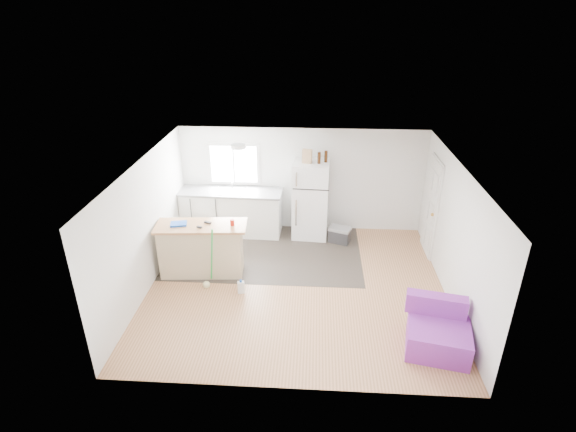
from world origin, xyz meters
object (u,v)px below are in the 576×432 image
object	(u,v)px
purple_seat	(438,332)
red_cup	(232,222)
cooler	(340,235)
kitchen_cabinets	(232,211)
blue_tray	(179,224)
refrigerator	(311,200)
cleaner_jug	(241,287)
mop	(208,276)
bottle_right	(326,156)
cardboard_box	(307,156)
peninsula	(202,249)
bottle_left	(319,158)

from	to	relation	value
purple_seat	red_cup	world-z (taller)	red_cup
red_cup	cooler	bearing A→B (deg)	33.70
kitchen_cabinets	blue_tray	xyz separation A→B (m)	(-0.67, -1.79, 0.55)
refrigerator	cleaner_jug	world-z (taller)	refrigerator
refrigerator	mop	bearing A→B (deg)	-126.16
cleaner_jug	mop	size ratio (longest dim) A/B	0.22
mop	bottle_right	distance (m)	3.54
mop	purple_seat	bearing A→B (deg)	-51.19
cleaner_jug	purple_seat	bearing A→B (deg)	-34.39
purple_seat	kitchen_cabinets	bearing A→B (deg)	148.10
purple_seat	cardboard_box	distance (m)	4.45
refrigerator	purple_seat	world-z (taller)	refrigerator
red_cup	cardboard_box	xyz separation A→B (m)	(1.36, 1.65, 0.79)
peninsula	mop	world-z (taller)	mop
cleaner_jug	blue_tray	xyz separation A→B (m)	(-1.25, 0.62, 0.95)
kitchen_cabinets	cardboard_box	xyz separation A→B (m)	(1.71, -0.10, 1.38)
mop	bottle_left	size ratio (longest dim) A/B	5.02
cleaner_jug	refrigerator	bearing A→B (deg)	49.19
purple_seat	cleaner_jug	size ratio (longest dim) A/B	3.90
kitchen_cabinets	mop	distance (m)	2.27
cardboard_box	bottle_left	world-z (taller)	cardboard_box
peninsula	blue_tray	size ratio (longest dim) A/B	5.87
purple_seat	mop	world-z (taller)	mop
cleaner_jug	mop	world-z (taller)	mop
bottle_left	cooler	bearing A→B (deg)	-23.40
cooler	bottle_right	bearing A→B (deg)	157.97
cooler	peninsula	bearing A→B (deg)	-132.44
cleaner_jug	bottle_left	distance (m)	3.21
blue_tray	cardboard_box	xyz separation A→B (m)	(2.38, 1.69, 0.84)
purple_seat	mop	xyz separation A→B (m)	(-3.90, 1.39, -0.05)
peninsula	blue_tray	bearing A→B (deg)	178.61
refrigerator	bottle_right	world-z (taller)	bottle_right
refrigerator	red_cup	world-z (taller)	refrigerator
kitchen_cabinets	refrigerator	size ratio (longest dim) A/B	1.33
peninsula	mop	distance (m)	0.61
kitchen_cabinets	bottle_right	xyz separation A→B (m)	(2.11, -0.01, 1.36)
refrigerator	mop	world-z (taller)	refrigerator
cardboard_box	bottle_right	world-z (taller)	cardboard_box
blue_tray	mop	bearing A→B (deg)	-37.63
bottle_left	blue_tray	bearing A→B (deg)	-147.49
peninsula	red_cup	distance (m)	0.86
blue_tray	bottle_left	distance (m)	3.22
kitchen_cabinets	blue_tray	size ratio (longest dim) A/B	7.81
kitchen_cabinets	cleaner_jug	world-z (taller)	kitchen_cabinets
peninsula	cooler	bearing A→B (deg)	23.29
refrigerator	cleaner_jug	xyz separation A→B (m)	(-1.23, -2.39, -0.76)
red_cup	bottle_left	world-z (taller)	bottle_left
purple_seat	red_cup	bearing A→B (deg)	163.05
red_cup	cardboard_box	world-z (taller)	cardboard_box
kitchen_cabinets	peninsula	size ratio (longest dim) A/B	1.33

